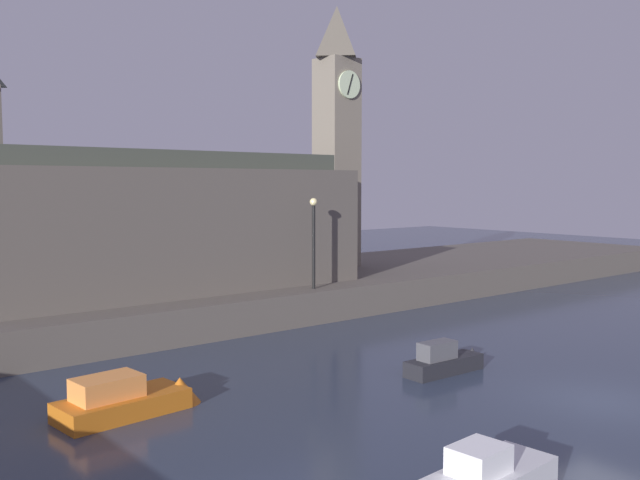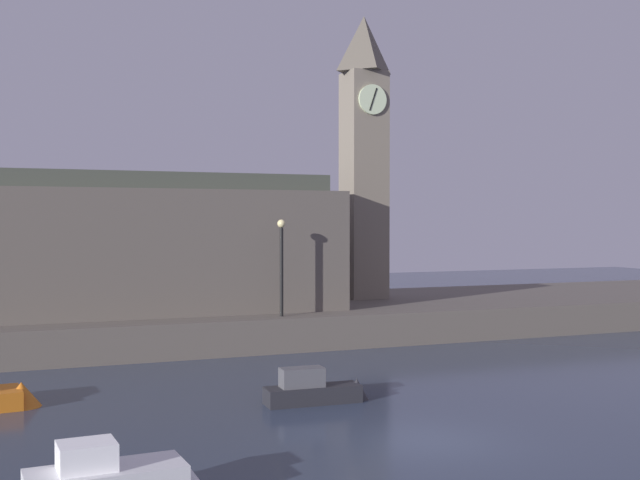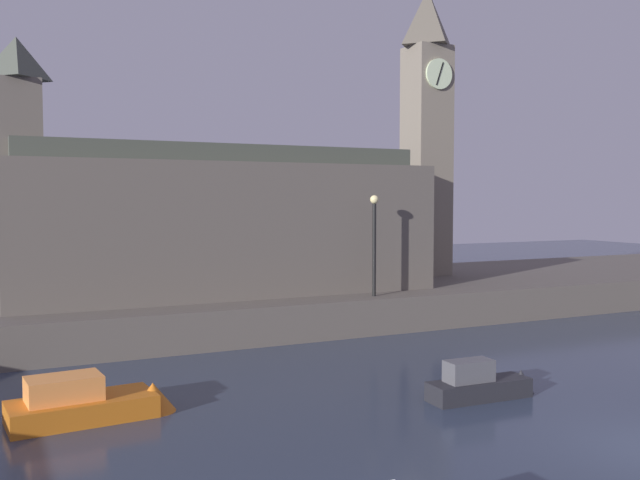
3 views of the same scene
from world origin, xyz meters
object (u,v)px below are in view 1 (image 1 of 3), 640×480
Objects in this scene: clock_tower at (337,133)px; boat_barge_dark at (449,361)px; parliament_hall at (160,223)px; boat_patrol_orange at (137,398)px; streetlamp at (314,233)px.

clock_tower reaches higher than boat_barge_dark.
clock_tower reaches higher than parliament_hall.
boat_patrol_orange is at bearing -144.85° from clock_tower.
parliament_hall is at bearing -170.88° from clock_tower.
boat_barge_dark is (3.53, -14.13, -4.22)m from parliament_hall.
boat_patrol_orange is at bearing -119.85° from parliament_hall.
streetlamp is 10.77m from boat_barge_dark.
streetlamp is 14.52m from boat_patrol_orange.
boat_patrol_orange is (-12.12, -7.09, -3.71)m from streetlamp.
boat_patrol_orange is 1.27× the size of boat_barge_dark.
streetlamp is at bearing -137.50° from clock_tower.
parliament_hall is 5.23× the size of boat_barge_dark.
parliament_hall is at bearing 104.02° from boat_barge_dark.
streetlamp is at bearing -37.03° from parliament_hall.
streetlamp is at bearing 78.06° from boat_barge_dark.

